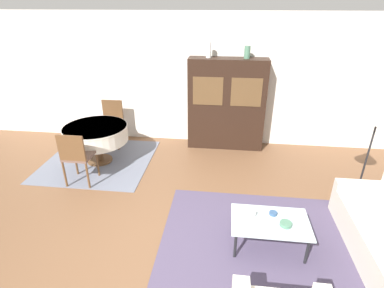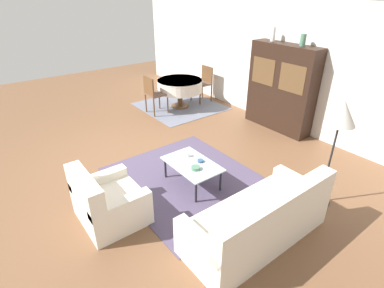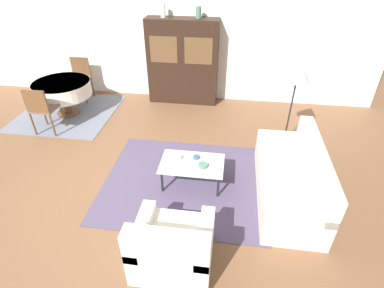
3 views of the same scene
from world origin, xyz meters
The scene contains 17 objects.
ground_plane centered at (0.00, 0.00, 0.00)m, with size 14.00×14.00×0.00m, color brown.
wall_back centered at (0.00, 3.63, 1.35)m, with size 10.00×0.06×2.70m.
area_rug centered at (1.18, 0.47, 0.01)m, with size 2.54×2.17×0.01m.
dining_rug centered at (-1.77, 2.38, 0.01)m, with size 2.02×1.97×0.01m.
couch centered at (2.78, 0.39, 0.30)m, with size 0.83×1.96×0.85m.
armchair centered at (1.27, -0.98, 0.30)m, with size 0.89×0.82×0.82m.
coffee_table centered at (1.29, 0.46, 0.36)m, with size 0.96×0.61×0.39m.
display_cabinet centered at (0.68, 3.38, 0.94)m, with size 1.56×0.41×1.87m.
dining_table centered at (-1.75, 2.37, 0.59)m, with size 1.19×1.19×0.73m.
dining_chair_near centered at (-1.75, 1.56, 0.56)m, with size 0.44×0.44×0.95m.
dining_chair_far centered at (-1.75, 3.18, 0.56)m, with size 0.44×0.44×0.95m.
floor_lamp centered at (2.84, 1.74, 1.40)m, with size 0.40×0.40×1.63m.
cup centered at (1.08, 0.53, 0.44)m, with size 0.07×0.07×0.07m.
bowl centered at (1.47, 0.40, 0.42)m, with size 0.14×0.14×0.05m.
bowl_small centered at (1.34, 0.59, 0.42)m, with size 0.10×0.10×0.04m.
vase_tall centered at (0.29, 3.38, 2.01)m, with size 0.10×0.10×0.29m.
vase_short centered at (1.02, 3.38, 1.98)m, with size 0.11×0.11×0.23m.
Camera 2 is at (4.55, -2.02, 2.93)m, focal length 28.00 mm.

